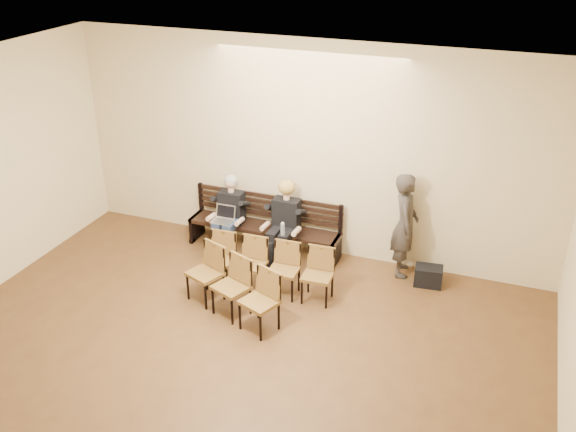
% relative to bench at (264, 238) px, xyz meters
% --- Properties ---
extents(room_walls, '(8.02, 10.01, 3.51)m').
position_rel_bench_xyz_m(room_walls, '(0.64, -3.86, 2.31)').
color(room_walls, beige).
rests_on(room_walls, ground).
extents(bench, '(2.60, 0.90, 0.45)m').
position_rel_bench_xyz_m(bench, '(0.00, 0.00, 0.00)').
color(bench, black).
rests_on(bench, ground).
extents(seated_man, '(0.51, 0.71, 1.23)m').
position_rel_bench_xyz_m(seated_man, '(-0.56, -0.12, 0.39)').
color(seated_man, black).
rests_on(seated_man, ground).
extents(seated_woman, '(0.53, 0.74, 1.24)m').
position_rel_bench_xyz_m(seated_woman, '(0.41, -0.12, 0.40)').
color(seated_woman, black).
rests_on(seated_woman, ground).
extents(laptop, '(0.37, 0.31, 0.25)m').
position_rel_bench_xyz_m(laptop, '(-0.59, -0.33, 0.35)').
color(laptop, silver).
rests_on(laptop, bench).
extents(water_bottle, '(0.08, 0.08, 0.22)m').
position_rel_bench_xyz_m(water_bottle, '(0.50, -0.42, 0.34)').
color(water_bottle, silver).
rests_on(water_bottle, bench).
extents(bag, '(0.44, 0.33, 0.31)m').
position_rel_bench_xyz_m(bag, '(2.77, -0.12, -0.07)').
color(bag, black).
rests_on(bag, ground).
extents(passerby, '(0.60, 0.78, 1.93)m').
position_rel_bench_xyz_m(passerby, '(2.31, 0.10, 0.74)').
color(passerby, '#342F2B').
rests_on(passerby, ground).
extents(chair_row_front, '(1.98, 0.53, 0.81)m').
position_rel_bench_xyz_m(chair_row_front, '(0.55, -1.16, 0.18)').
color(chair_row_front, olive).
rests_on(chair_row_front, ground).
extents(chair_row_back, '(1.62, 1.01, 0.86)m').
position_rel_bench_xyz_m(chair_row_back, '(0.30, -1.89, 0.21)').
color(chair_row_back, olive).
rests_on(chair_row_back, ground).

